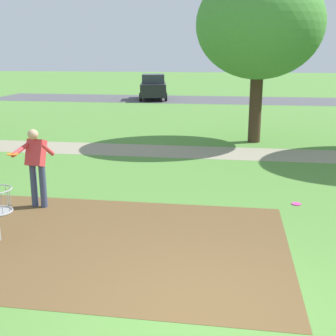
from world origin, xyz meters
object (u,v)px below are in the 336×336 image
object	(u,v)px
frisbee_near_basket	(296,204)
parked_car_leftmost	(153,87)
tree_near_left	(260,25)
player_foreground_watching	(36,163)

from	to	relation	value
frisbee_near_basket	parked_car_leftmost	size ratio (longest dim) A/B	0.05
tree_near_left	parked_car_leftmost	size ratio (longest dim) A/B	1.39
parked_car_leftmost	player_foreground_watching	bearing A→B (deg)	-85.40
frisbee_near_basket	parked_car_leftmost	distance (m)	23.73
frisbee_near_basket	tree_near_left	world-z (taller)	tree_near_left
player_foreground_watching	frisbee_near_basket	world-z (taller)	player_foreground_watching
player_foreground_watching	parked_car_leftmost	bearing A→B (deg)	94.60
frisbee_near_basket	tree_near_left	xyz separation A→B (m)	(-0.68, 7.15, 4.22)
frisbee_near_basket	player_foreground_watching	bearing A→B (deg)	-169.62
player_foreground_watching	frisbee_near_basket	bearing A→B (deg)	10.38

